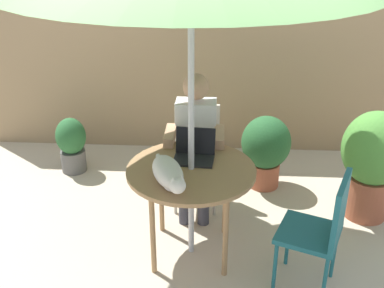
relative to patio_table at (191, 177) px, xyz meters
name	(u,v)px	position (x,y,z in m)	size (l,w,h in m)	color
ground_plane	(191,250)	(0.00, 0.00, -0.68)	(14.00, 14.00, 0.00)	#BCAD93
fence_back	(202,78)	(0.00, 1.89, 0.14)	(4.88, 0.08, 1.63)	#937756
patio_table	(191,177)	(0.00, 0.00, 0.00)	(0.95, 0.95, 0.75)	#9E754C
chair_occupied	(196,147)	(0.00, 0.77, -0.14)	(0.40, 0.40, 0.91)	#B2A899
chair_empty	(323,226)	(0.90, -0.36, -0.14)	(0.52, 0.52, 0.91)	#1E606B
person_seated	(196,138)	(0.00, 0.61, 0.03)	(0.48, 0.48, 1.25)	white
laptop	(195,150)	(0.02, 0.18, 0.13)	(0.32, 0.27, 0.21)	black
cat	(169,174)	(-0.14, -0.23, 0.15)	(0.33, 0.63, 0.17)	silver
potted_plant_near_fence	(72,143)	(-1.29, 1.24, -0.37)	(0.30, 0.30, 0.58)	#595654
potted_plant_by_chair	(266,148)	(0.64, 1.06, -0.27)	(0.47, 0.47, 0.72)	#9E5138
potted_plant_corner	(374,159)	(1.50, 0.60, -0.12)	(0.55, 0.55, 0.98)	#9E5138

